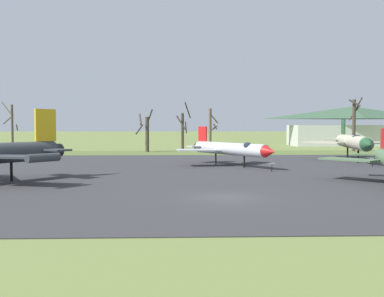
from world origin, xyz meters
name	(u,v)px	position (x,y,z in m)	size (l,w,h in m)	color
ground_plane	(226,198)	(0.00, 0.00, 0.00)	(600.00, 600.00, 0.00)	olive
asphalt_apron	(209,173)	(0.00, 15.39, 0.03)	(90.07, 51.29, 0.05)	#333335
grass_verge_strip	(195,153)	(0.00, 47.03, 0.03)	(150.07, 12.00, 0.06)	#556831
jet_fighter_front_right	(231,149)	(2.90, 22.29, 1.98)	(10.17, 12.63, 4.40)	silver
info_placard_front_right	(272,166)	(6.17, 15.92, 0.57)	(0.59, 0.27, 0.89)	black
jet_fighter_rear_center	(353,142)	(19.26, 29.21, 2.46)	(11.93, 17.13, 5.38)	#B7B293
info_placard_rear_center	(372,162)	(17.95, 20.24, 0.66)	(0.63, 0.34, 1.03)	black
bare_tree_far_left	(12,126)	(-31.19, 52.11, 4.32)	(2.61, 3.06, 8.54)	brown
bare_tree_left_of_center	(146,132)	(-8.12, 49.83, 3.46)	(2.94, 3.32, 7.25)	#42382D
bare_tree_center	(183,130)	(-1.90, 51.50, 3.78)	(2.65, 2.07, 8.50)	#42382D
bare_tree_right_of_center	(211,129)	(2.74, 49.45, 3.82)	(1.68, 2.65, 7.35)	brown
bare_tree_far_right	(354,123)	(27.51, 50.34, 4.96)	(2.53, 2.56, 9.37)	#42382D
visitor_building	(352,126)	(35.97, 73.56, 4.29)	(28.14, 10.71, 8.68)	beige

